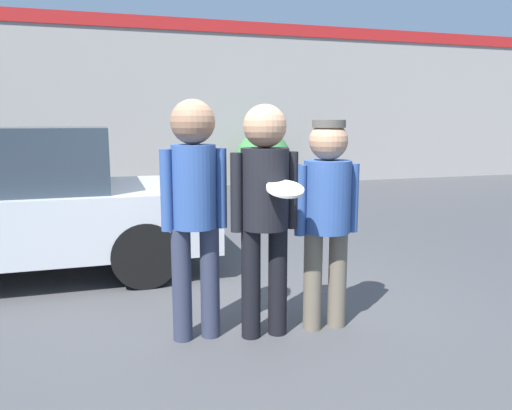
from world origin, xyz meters
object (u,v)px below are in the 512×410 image
object	(u,v)px
person_right	(327,205)
parked_car_near	(10,203)
person_left	(194,198)
shrub	(263,160)
person_middle_with_frisbee	(265,199)

from	to	relation	value
person_right	parked_car_near	world-z (taller)	person_right
person_left	shrub	size ratio (longest dim) A/B	1.29
person_left	person_right	xyz separation A→B (m)	(1.04, -0.11, -0.09)
person_right	shrub	world-z (taller)	person_right
person_right	shrub	distance (m)	8.62
person_middle_with_frisbee	parked_car_near	world-z (taller)	person_middle_with_frisbee
parked_car_near	person_middle_with_frisbee	bearing A→B (deg)	-47.22
person_left	parked_car_near	bearing A→B (deg)	126.37
parked_car_near	shrub	xyz separation A→B (m)	(4.83, 6.02, -0.09)
shrub	person_middle_with_frisbee	bearing A→B (deg)	-107.80
person_middle_with_frisbee	person_right	size ratio (longest dim) A/B	1.07
person_left	shrub	distance (m)	8.84
person_left	parked_car_near	size ratio (longest dim) A/B	0.43
person_middle_with_frisbee	person_right	world-z (taller)	person_middle_with_frisbee
person_right	shrub	size ratio (longest dim) A/B	1.19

